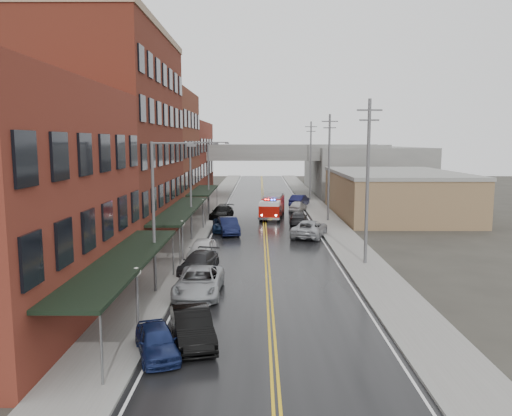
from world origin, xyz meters
name	(u,v)px	position (x,y,z in m)	size (l,w,h in m)	color
ground	(273,348)	(0.00, 0.00, 0.00)	(220.00, 220.00, 0.00)	#2D2B26
road	(265,229)	(0.00, 30.00, 0.01)	(11.00, 160.00, 0.02)	black
sidewalk_left	(195,228)	(-7.30, 30.00, 0.07)	(3.00, 160.00, 0.15)	slate
sidewalk_right	(335,228)	(7.30, 30.00, 0.07)	(3.00, 160.00, 0.15)	slate
curb_left	(210,228)	(-5.65, 30.00, 0.07)	(0.30, 160.00, 0.15)	gray
curb_right	(320,228)	(5.65, 30.00, 0.07)	(0.30, 160.00, 0.15)	gray
brick_building_a	(7,202)	(-13.30, 4.00, 6.00)	(9.00, 18.00, 12.00)	maroon
brick_building_b	(114,141)	(-13.30, 23.00, 9.00)	(9.00, 20.00, 18.00)	#5B2418
brick_building_c	(156,154)	(-13.30, 40.50, 7.50)	(9.00, 15.00, 15.00)	#5D271C
brick_building_far	(179,161)	(-13.30, 58.00, 6.00)	(9.00, 20.00, 12.00)	maroon
tan_building	(394,195)	(16.00, 40.00, 2.50)	(14.00, 22.00, 5.00)	#916F4E
right_far_block	(361,169)	(18.00, 70.00, 4.00)	(18.00, 30.00, 8.00)	slate
awning_0	(125,260)	(-7.49, 4.00, 2.99)	(2.60, 16.00, 3.09)	black
awning_1	(182,210)	(-7.49, 23.00, 2.99)	(2.60, 18.00, 3.09)	black
awning_2	(204,190)	(-7.49, 40.50, 2.99)	(2.60, 13.00, 3.09)	black
globe_lamp_0	(137,284)	(-6.40, 2.00, 2.31)	(0.44, 0.44, 3.12)	#59595B
globe_lamp_1	(182,231)	(-6.40, 16.00, 2.31)	(0.44, 0.44, 3.12)	#59595B
globe_lamp_2	(203,207)	(-6.40, 30.00, 2.31)	(0.44, 0.44, 3.12)	#59595B
street_lamp_0	(158,207)	(-6.55, 8.00, 5.19)	(2.64, 0.22, 9.00)	#59595B
street_lamp_1	(193,184)	(-6.55, 24.00, 5.19)	(2.64, 0.22, 9.00)	#59595B
street_lamp_2	(211,173)	(-6.55, 40.00, 5.19)	(2.64, 0.22, 9.00)	#59595B
utility_pole_0	(368,179)	(7.20, 15.00, 6.31)	(1.80, 0.24, 12.00)	#59595B
utility_pole_1	(329,166)	(7.20, 35.00, 6.31)	(1.80, 0.24, 12.00)	#59595B
utility_pole_2	(311,159)	(7.20, 55.00, 6.31)	(1.80, 0.24, 12.00)	#59595B
overpass	(263,160)	(0.00, 62.00, 5.99)	(40.00, 10.00, 7.50)	slate
fire_truck	(272,206)	(0.94, 37.43, 1.45)	(3.68, 7.58, 2.68)	#980E07
parked_car_left_0	(157,341)	(-4.92, -0.80, 0.66)	(1.57, 3.90, 1.33)	#141F4C
parked_car_left_1	(192,327)	(-3.60, 0.55, 0.77)	(1.63, 4.67, 1.54)	black
parked_car_left_2	(199,282)	(-4.14, 7.62, 0.79)	(2.63, 5.70, 1.59)	#9C9FA3
parked_car_left_3	(199,262)	(-4.79, 12.90, 0.68)	(1.91, 4.71, 1.37)	black
parked_car_left_4	(202,249)	(-5.00, 16.80, 0.77)	(1.83, 4.54, 1.55)	silver
parked_car_left_5	(229,226)	(-3.60, 27.20, 0.81)	(1.71, 4.90, 1.62)	black
parked_car_left_6	(224,225)	(-4.20, 28.80, 0.67)	(2.24, 4.86, 1.35)	#122344
parked_car_left_7	(222,212)	(-5.00, 37.06, 0.75)	(2.09, 5.14, 1.49)	black
parked_car_right_0	(310,229)	(4.19, 25.75, 0.80)	(2.67, 5.79, 1.61)	#9A9DA2
parked_car_right_1	(298,218)	(3.71, 33.16, 0.68)	(1.91, 4.69, 1.36)	black
parked_car_right_2	(298,206)	(4.42, 43.17, 0.70)	(1.66, 4.13, 1.41)	#B3B3B3
parked_car_right_3	(299,201)	(5.00, 48.08, 0.84)	(1.77, 5.07, 1.67)	black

